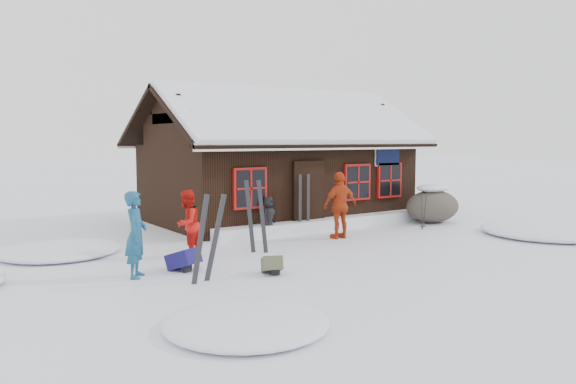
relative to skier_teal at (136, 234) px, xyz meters
name	(u,v)px	position (x,y,z in m)	size (l,w,h in m)	color
ground	(338,246)	(5.26, 0.23, -0.85)	(120.00, 120.00, 0.00)	white
mountain_hut	(278,172)	(6.76, 5.21, 0.73)	(8.90, 6.09, 4.42)	black
snow_drift	(328,223)	(6.76, 2.48, -0.67)	(7.60, 0.60, 0.35)	white
snow_mounds	(340,230)	(6.92, 2.10, -0.85)	(20.60, 13.20, 0.48)	white
skier_teal	(136,234)	(0.00, 0.00, 0.00)	(0.62, 0.41, 1.69)	navy
skier_orange_left	(187,224)	(1.61, 1.19, -0.07)	(0.75, 0.59, 1.54)	red
skier_orange_right	(340,205)	(6.05, 1.08, 0.06)	(1.07, 0.44, 1.82)	#B53512
skier_crouched	(268,217)	(4.61, 2.43, -0.29)	(0.54, 0.35, 1.11)	black
boulder	(433,205)	(10.40, 1.65, -0.28)	(1.91, 1.43, 1.12)	#554E44
ski_pair_left	(208,239)	(1.00, -1.09, -0.03)	(0.69, 0.27, 1.72)	black
ski_pair_mid	(256,218)	(3.17, 0.73, 0.00)	(0.51, 0.28, 1.78)	black
ski_pair_right	(304,204)	(5.83, 2.43, -0.03)	(0.39, 0.03, 1.74)	black
ski_poles	(423,211)	(9.10, 0.87, -0.29)	(0.21, 0.10, 1.18)	black
backpack_blue	(184,263)	(0.99, 0.02, -0.68)	(0.45, 0.60, 0.33)	#191457
backpack_olive	(272,267)	(2.31, -1.28, -0.71)	(0.38, 0.51, 0.27)	#4D4E37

